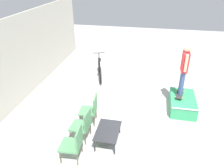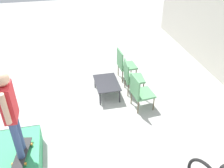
% 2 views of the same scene
% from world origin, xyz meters
% --- Properties ---
extents(ground_plane, '(24.00, 24.00, 0.00)m').
position_xyz_m(ground_plane, '(0.00, 0.00, 0.00)').
color(ground_plane, '#A8A8A3').
extents(house_wall_back, '(12.00, 0.06, 3.00)m').
position_xyz_m(house_wall_back, '(0.00, 4.44, 1.50)').
color(house_wall_back, beige).
rests_on(house_wall_back, ground_plane).
extents(skate_ramp_box, '(1.40, 0.83, 0.47)m').
position_xyz_m(skate_ramp_box, '(0.82, -1.31, 0.22)').
color(skate_ramp_box, '#339E60').
rests_on(skate_ramp_box, ground_plane).
extents(skateboard_on_ramp, '(0.79, 0.35, 0.07)m').
position_xyz_m(skateboard_on_ramp, '(0.95, -1.19, 0.53)').
color(skateboard_on_ramp, '#2D2D2D').
rests_on(skateboard_on_ramp, skate_ramp_box).
extents(person_skater, '(0.57, 0.24, 1.74)m').
position_xyz_m(person_skater, '(0.95, -1.19, 1.57)').
color(person_skater, '#384C7A').
rests_on(person_skater, skateboard_on_ramp).
extents(coffee_table, '(0.96, 0.64, 0.41)m').
position_xyz_m(coffee_table, '(-1.28, 0.87, 0.37)').
color(coffee_table, '#2D2D33').
rests_on(coffee_table, ground_plane).
extents(patio_chair_left, '(0.55, 0.55, 0.96)m').
position_xyz_m(patio_chair_left, '(-2.03, 1.58, 0.53)').
color(patio_chair_left, brown).
rests_on(patio_chair_left, ground_plane).
extents(patio_chair_center, '(0.55, 0.55, 0.96)m').
position_xyz_m(patio_chair_center, '(-1.28, 1.58, 0.53)').
color(patio_chair_center, brown).
rests_on(patio_chair_center, ground_plane).
extents(patio_chair_right, '(0.58, 0.58, 0.96)m').
position_xyz_m(patio_chair_right, '(-0.51, 1.58, 0.53)').
color(patio_chair_right, brown).
rests_on(patio_chair_right, ground_plane).
extents(bicycle, '(1.72, 0.67, 1.04)m').
position_xyz_m(bicycle, '(2.60, 2.08, 0.40)').
color(bicycle, black).
rests_on(bicycle, ground_plane).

